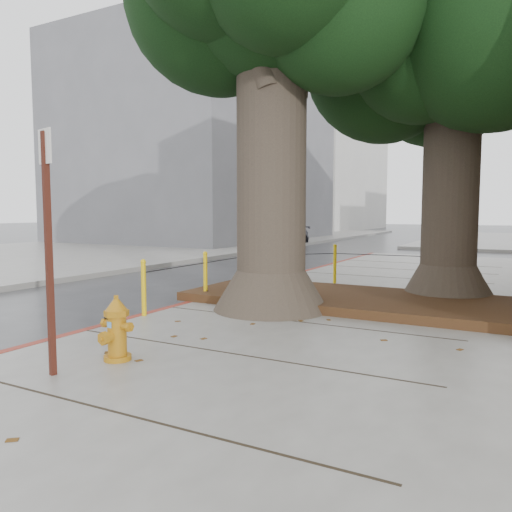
{
  "coord_description": "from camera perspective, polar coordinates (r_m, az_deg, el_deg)",
  "views": [
    {
      "loc": [
        3.62,
        -5.07,
        1.87
      ],
      "look_at": [
        -0.51,
        2.53,
        1.1
      ],
      "focal_mm": 35.0,
      "sensor_mm": 36.0,
      "label": 1
    }
  ],
  "objects": [
    {
      "name": "ground",
      "position": [
        6.51,
        -6.85,
        -11.66
      ],
      "size": [
        140.0,
        140.0,
        0.0
      ],
      "primitive_type": "plane",
      "color": "#28282B",
      "rests_on": "ground"
    },
    {
      "name": "sidewalk_opposite",
      "position": [
        23.26,
        -20.86,
        0.34
      ],
      "size": [
        14.0,
        60.0,
        0.15
      ],
      "primitive_type": "cube",
      "color": "slate",
      "rests_on": "ground"
    },
    {
      "name": "curb_red",
      "position": [
        9.6,
        -7.96,
        -5.73
      ],
      "size": [
        0.14,
        26.0,
        0.16
      ],
      "primitive_type": "cube",
      "color": "maroon",
      "rests_on": "ground"
    },
    {
      "name": "planter_bed",
      "position": [
        9.52,
        11.51,
        -4.94
      ],
      "size": [
        6.4,
        2.6,
        0.16
      ],
      "primitive_type": "cube",
      "color": "black",
      "rests_on": "sidewalk_main"
    },
    {
      "name": "building_far_grey",
      "position": [
        33.12,
        -6.08,
        12.24
      ],
      "size": [
        12.0,
        16.0,
        12.0
      ],
      "primitive_type": "cube",
      "color": "slate",
      "rests_on": "ground"
    },
    {
      "name": "building_far_white",
      "position": [
        54.45,
        6.23,
        11.01
      ],
      "size": [
        12.0,
        18.0,
        15.0
      ],
      "primitive_type": "cube",
      "color": "silver",
      "rests_on": "ground"
    },
    {
      "name": "tree_near",
      "position": [
        9.36,
        4.2,
        27.15
      ],
      "size": [
        4.5,
        3.8,
        7.68
      ],
      "color": "#4C3F33",
      "rests_on": "sidewalk_main"
    },
    {
      "name": "tree_far",
      "position": [
        10.91,
        23.81,
        21.45
      ],
      "size": [
        4.5,
        3.8,
        7.17
      ],
      "color": "#4C3F33",
      "rests_on": "sidewalk_main"
    },
    {
      "name": "bollard_ring",
      "position": [
        10.53,
        3.09,
        -1.5
      ],
      "size": [
        3.79,
        5.39,
        0.95
      ],
      "color": "#E1B60C",
      "rests_on": "sidewalk_main"
    },
    {
      "name": "fire_hydrant",
      "position": [
        6.05,
        -15.65,
        -8.01
      ],
      "size": [
        0.4,
        0.36,
        0.76
      ],
      "rotation": [
        0.0,
        0.0,
        -0.08
      ],
      "color": "#B97612",
      "rests_on": "sidewalk_main"
    },
    {
      "name": "signpost",
      "position": [
        5.58,
        -22.65,
        1.91
      ],
      "size": [
        0.25,
        0.08,
        2.56
      ],
      "rotation": [
        0.0,
        0.0,
        -0.25
      ],
      "color": "#471911",
      "rests_on": "sidewalk_main"
    },
    {
      "name": "car_dark",
      "position": [
        27.02,
        3.26,
        2.27
      ],
      "size": [
        1.81,
        3.81,
        1.07
      ],
      "primitive_type": "imported",
      "rotation": [
        0.0,
        0.0,
        -0.09
      ],
      "color": "black",
      "rests_on": "ground"
    }
  ]
}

